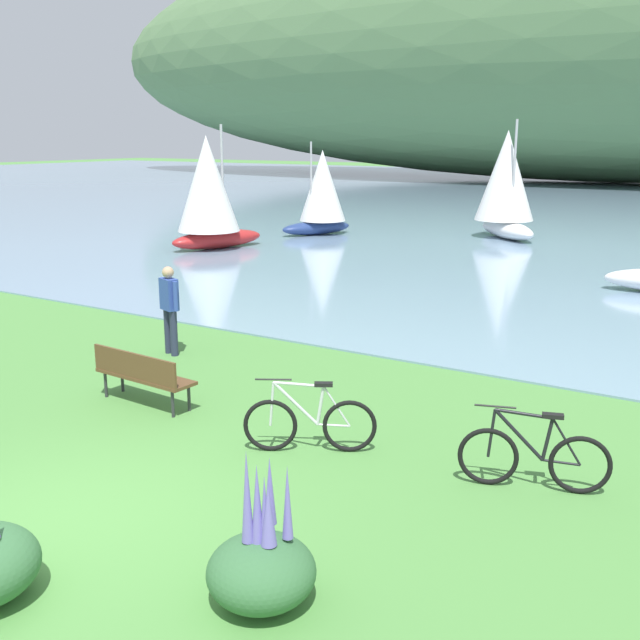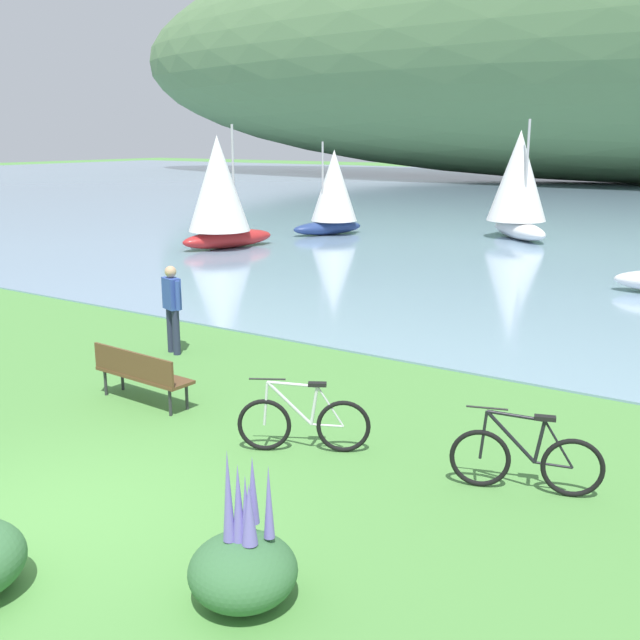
% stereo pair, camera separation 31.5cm
% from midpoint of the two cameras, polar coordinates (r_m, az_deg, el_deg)
% --- Properties ---
extents(ground_plane, '(200.00, 200.00, 0.00)m').
position_cam_midpoint_polar(ground_plane, '(8.92, -18.35, -14.15)').
color(ground_plane, '#518E42').
extents(park_bench_near_camera, '(1.82, 0.58, 0.88)m').
position_cam_midpoint_polar(park_bench_near_camera, '(11.91, -12.86, -3.88)').
color(park_bench_near_camera, brown).
rests_on(park_bench_near_camera, ground).
extents(bicycle_leaning_near_bench, '(1.56, 0.95, 1.01)m').
position_cam_midpoint_polar(bicycle_leaning_near_bench, '(9.94, -0.36, -7.88)').
color(bicycle_leaning_near_bench, black).
rests_on(bicycle_leaning_near_bench, ground).
extents(bicycle_beside_path, '(1.69, 0.63, 1.01)m').
position_cam_midpoint_polar(bicycle_beside_path, '(9.24, 16.38, -10.23)').
color(bicycle_beside_path, black).
rests_on(bicycle_beside_path, ground).
extents(person_at_shoreline, '(0.58, 0.33, 1.71)m').
position_cam_midpoint_polar(person_at_shoreline, '(14.44, -10.63, 1.23)').
color(person_at_shoreline, '#282D47').
rests_on(person_at_shoreline, ground).
extents(echium_bush_closest_to_camera, '(0.99, 0.99, 1.48)m').
position_cam_midpoint_polar(echium_bush_closest_to_camera, '(7.01, -4.54, -18.18)').
color(echium_bush_closest_to_camera, '#386B3D').
rests_on(echium_bush_closest_to_camera, ground).
extents(sailboat_nearest_to_shore, '(2.58, 3.32, 3.82)m').
position_cam_midpoint_polar(sailboat_nearest_to_shore, '(31.58, 1.31, 9.81)').
color(sailboat_nearest_to_shore, navy).
rests_on(sailboat_nearest_to_shore, bay_water).
extents(sailboat_mid_bay, '(2.82, 3.94, 4.45)m').
position_cam_midpoint_polar(sailboat_mid_bay, '(27.66, -7.36, 9.75)').
color(sailboat_mid_bay, '#B22323').
rests_on(sailboat_mid_bay, bay_water).
extents(sailboat_far_off, '(3.72, 3.76, 4.68)m').
position_cam_midpoint_polar(sailboat_far_off, '(31.50, 15.22, 10.07)').
color(sailboat_far_off, white).
rests_on(sailboat_far_off, bay_water).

